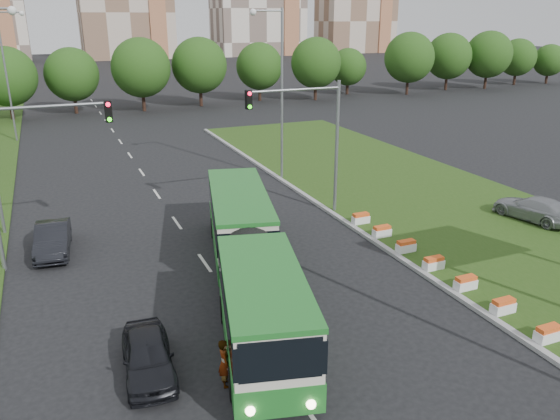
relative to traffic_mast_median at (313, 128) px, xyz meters
name	(u,v)px	position (x,y,z in m)	size (l,w,h in m)	color
ground	(314,307)	(-4.78, -10.00, -5.35)	(360.00, 360.00, 0.00)	black
grass_median	(442,207)	(8.22, -2.00, -5.27)	(14.00, 60.00, 0.15)	#264714
median_kerb	(346,222)	(1.27, -2.00, -5.26)	(0.30, 60.00, 0.18)	#999999
lane_markings	(151,186)	(-7.78, 10.00, -5.35)	(0.20, 100.00, 0.01)	silver
flower_planters	(449,272)	(1.92, -10.30, -4.90)	(1.10, 15.90, 0.60)	white
traffic_mast_median	(313,128)	(0.00, 0.00, 0.00)	(5.76, 0.32, 8.00)	gray
traffic_mast_left	(25,158)	(-15.16, -1.00, 0.00)	(5.76, 0.32, 8.00)	gray
street_lamps	(178,127)	(-7.78, 0.00, 0.65)	(36.00, 60.00, 12.00)	gray
tree_line	(198,72)	(5.22, 45.00, -0.85)	(120.00, 8.00, 9.00)	#214913
articulated_bus	(244,255)	(-6.96, -7.58, -3.61)	(2.69, 17.28, 2.85)	beige
car_left_near	(148,356)	(-11.90, -11.80, -4.66)	(1.63, 4.06, 1.38)	black
car_left_far	(53,239)	(-14.53, 0.26, -4.60)	(1.58, 4.53, 1.49)	black
car_median	(534,208)	(11.54, -6.07, -4.50)	(1.95, 4.81, 1.39)	#92959A
pedestrian	(225,363)	(-9.72, -13.40, -4.51)	(0.62, 0.40, 1.69)	gray
shopping_trolley	(275,385)	(-8.37, -14.42, -5.06)	(0.35, 0.37, 0.59)	#F3450C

